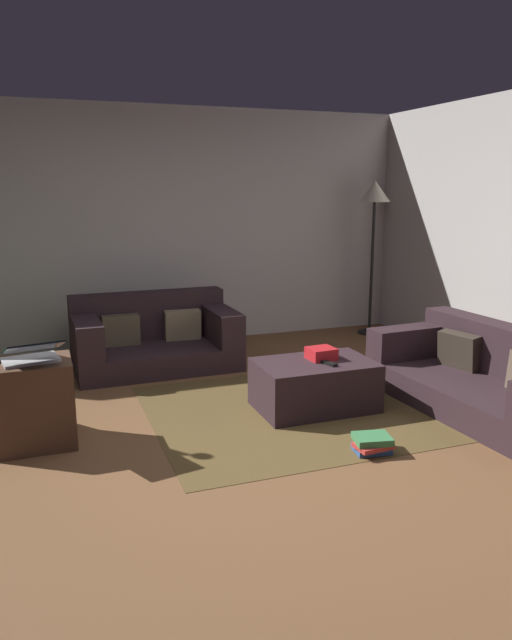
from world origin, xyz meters
TOP-DOWN VIEW (x-y plane):
  - ground_plane at (0.00, 0.00)m, footprint 6.40×6.40m
  - rear_partition at (0.00, 3.14)m, footprint 6.40×0.12m
  - couch_left at (-0.03, 2.25)m, footprint 1.57×0.95m
  - couch_right at (2.24, 0.11)m, footprint 0.99×1.91m
  - ottoman at (0.95, 0.59)m, footprint 0.92×0.60m
  - gift_box at (1.03, 0.64)m, footprint 0.22×0.20m
  - tv_remote at (1.01, 0.49)m, footprint 0.09×0.17m
  - side_table at (-1.15, 0.63)m, footprint 0.52×0.44m
  - laptop at (-1.14, 0.56)m, footprint 0.43×0.47m
  - book_stack at (0.95, -0.29)m, footprint 0.27×0.24m
  - corner_lamp at (2.69, 2.68)m, footprint 0.36×0.36m
  - area_rug at (0.95, 0.59)m, footprint 2.60×2.00m

SIDE VIEW (x-z plane):
  - ground_plane at x=0.00m, z-range 0.00..0.00m
  - area_rug at x=0.95m, z-range 0.00..0.01m
  - book_stack at x=0.95m, z-range 0.00..0.12m
  - ottoman at x=0.95m, z-range 0.00..0.39m
  - couch_right at x=2.24m, z-range -0.07..0.57m
  - couch_left at x=-0.03m, z-range -0.07..0.62m
  - side_table at x=-1.15m, z-range 0.00..0.60m
  - tv_remote at x=1.01m, z-range 0.39..0.41m
  - gift_box at x=1.03m, z-range 0.39..0.48m
  - laptop at x=-1.14m, z-range 0.56..0.75m
  - rear_partition at x=0.00m, z-range 0.00..2.60m
  - corner_lamp at x=2.69m, z-range 0.64..2.46m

